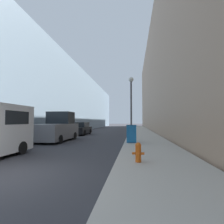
{
  "coord_description": "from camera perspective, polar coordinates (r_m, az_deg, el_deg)",
  "views": [
    {
      "loc": [
        4.19,
        -4.62,
        1.66
      ],
      "look_at": [
        1.4,
        17.2,
        2.79
      ],
      "focal_mm": 28.0,
      "sensor_mm": 36.0,
      "label": 1
    }
  ],
  "objects": [
    {
      "name": "lamppost",
      "position": [
        17.39,
        6.27,
        4.0
      ],
      "size": [
        0.49,
        0.49,
        5.89
      ],
      "color": "#4C4C51",
      "rests_on": "sidewalk_right"
    },
    {
      "name": "pickup_truck",
      "position": [
        15.39,
        -17.49,
        -5.24
      ],
      "size": [
        2.26,
        5.05,
        2.46
      ],
      "color": "slate",
      "rests_on": "ground"
    },
    {
      "name": "building_right_stone",
      "position": [
        32.69,
        22.99,
        10.31
      ],
      "size": [
        12.0,
        60.0,
        18.04
      ],
      "color": "#9E7F66",
      "rests_on": "ground"
    },
    {
      "name": "building_left_glass",
      "position": [
        34.2,
        -18.42,
        3.31
      ],
      "size": [
        12.0,
        60.0,
        10.59
      ],
      "color": "#849EB2",
      "rests_on": "ground"
    },
    {
      "name": "trash_bin",
      "position": [
        12.49,
        6.39,
        -6.99
      ],
      "size": [
        0.69,
        0.72,
        1.24
      ],
      "color": "#19609E",
      "rests_on": "sidewalk_right"
    },
    {
      "name": "fire_hydrant",
      "position": [
        6.73,
        8.56,
        -12.7
      ],
      "size": [
        0.45,
        0.34,
        0.72
      ],
      "color": "#D15614",
      "rests_on": "sidewalk_right"
    },
    {
      "name": "parked_sedan_near",
      "position": [
        21.73,
        -10.24,
        -5.43
      ],
      "size": [
        1.91,
        4.32,
        1.51
      ],
      "color": "black",
      "rests_on": "ground"
    },
    {
      "name": "sidewalk_right",
      "position": [
        22.7,
        9.77,
        -6.92
      ],
      "size": [
        3.37,
        60.0,
        0.14
      ],
      "color": "#ADA89E",
      "rests_on": "ground"
    }
  ]
}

